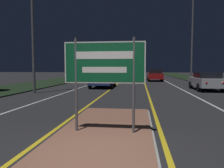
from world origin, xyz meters
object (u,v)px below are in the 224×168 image
(streetlight_left_near, at_px, (32,3))
(car_approaching_0, at_px, (103,78))
(streetlight_right_near, at_px, (193,22))
(car_receding_1, at_px, (155,75))
(car_receding_0, at_px, (206,81))
(car_approaching_1, at_px, (94,74))
(highway_sign, at_px, (104,66))

(streetlight_left_near, xyz_separation_m, car_approaching_0, (3.86, 5.00, -5.14))
(streetlight_right_near, bearing_deg, car_receding_1, 124.38)
(streetlight_right_near, relative_size, car_receding_0, 2.53)
(streetlight_left_near, relative_size, car_approaching_1, 2.37)
(streetlight_right_near, xyz_separation_m, car_approaching_1, (-12.25, 8.49, -5.63))
(highway_sign, relative_size, car_receding_0, 0.58)
(streetlight_right_near, height_order, car_approaching_0, streetlight_right_near)
(streetlight_left_near, bearing_deg, car_receding_1, 58.72)
(car_receding_0, bearing_deg, streetlight_left_near, -163.61)
(highway_sign, relative_size, car_receding_1, 0.57)
(streetlight_left_near, relative_size, car_receding_1, 2.37)
(car_receding_1, bearing_deg, streetlight_right_near, -55.62)
(car_receding_0, distance_m, car_receding_1, 11.68)
(highway_sign, xyz_separation_m, car_approaching_1, (-6.02, 26.85, -0.95))
(highway_sign, xyz_separation_m, car_receding_0, (5.91, 12.05, -1.01))
(highway_sign, bearing_deg, car_receding_1, 83.05)
(highway_sign, bearing_deg, car_receding_0, 63.87)
(streetlight_right_near, distance_m, car_receding_0, 8.51)
(car_receding_0, bearing_deg, highway_sign, -116.13)
(highway_sign, height_order, streetlight_right_near, streetlight_right_near)
(highway_sign, xyz_separation_m, car_receding_1, (2.84, 23.32, -0.95))
(streetlight_left_near, height_order, streetlight_right_near, streetlight_right_near)
(car_receding_1, bearing_deg, streetlight_left_near, -121.28)
(highway_sign, relative_size, car_approaching_1, 0.57)
(streetlight_right_near, relative_size, car_approaching_0, 2.48)
(highway_sign, bearing_deg, streetlight_left_near, 125.98)
(car_approaching_1, bearing_deg, car_approaching_0, -74.47)
(highway_sign, distance_m, car_receding_0, 13.46)
(streetlight_left_near, relative_size, car_receding_0, 2.42)
(streetlight_left_near, bearing_deg, car_approaching_1, 89.54)
(streetlight_left_near, distance_m, car_receding_1, 18.09)
(car_approaching_0, bearing_deg, highway_sign, -80.30)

